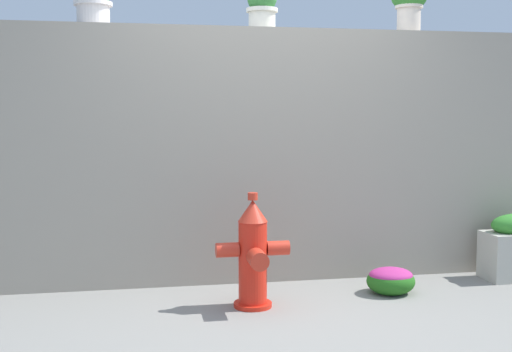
{
  "coord_description": "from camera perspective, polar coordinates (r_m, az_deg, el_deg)",
  "views": [
    {
      "loc": [
        -0.98,
        -4.16,
        1.32
      ],
      "look_at": [
        -0.06,
        0.73,
        0.84
      ],
      "focal_mm": 45.39,
      "sensor_mm": 36.0,
      "label": 1
    }
  ],
  "objects": [
    {
      "name": "ground_plane",
      "position": [
        4.48,
        2.54,
        -11.69
      ],
      "size": [
        24.0,
        24.0,
        0.0
      ],
      "primitive_type": "plane",
      "color": "gray"
    },
    {
      "name": "stone_wall",
      "position": [
        5.2,
        0.24,
        1.85
      ],
      "size": [
        5.77,
        0.41,
        1.98
      ],
      "primitive_type": "cube",
      "color": "gray",
      "rests_on": "ground"
    },
    {
      "name": "potted_plant_2",
      "position": [
        5.27,
        0.53,
        15.04
      ],
      "size": [
        0.25,
        0.25,
        0.37
      ],
      "color": "beige",
      "rests_on": "stone_wall"
    },
    {
      "name": "fire_hydrant",
      "position": [
        4.44,
        -0.26,
        -7.03
      ],
      "size": [
        0.51,
        0.4,
        0.79
      ],
      "color": "red",
      "rests_on": "ground"
    },
    {
      "name": "flower_bush_left",
      "position": [
        4.93,
        11.79,
        -8.91
      ],
      "size": [
        0.36,
        0.32,
        0.2
      ],
      "color": "#23621A",
      "rests_on": "ground"
    }
  ]
}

